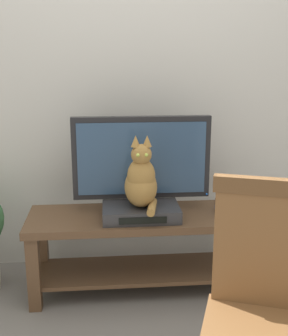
{
  "coord_description": "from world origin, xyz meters",
  "views": [
    {
      "loc": [
        -0.21,
        -1.86,
        1.42
      ],
      "look_at": [
        0.0,
        0.53,
        0.78
      ],
      "focal_mm": 47.16,
      "sensor_mm": 36.0,
      "label": 1
    }
  ],
  "objects_px": {
    "cat": "(141,181)",
    "wooden_chair": "(267,301)",
    "tv_stand": "(143,238)",
    "tv": "(142,162)",
    "book_stack": "(233,208)",
    "media_box": "(141,212)"
  },
  "relations": [
    {
      "from": "cat",
      "to": "tv_stand",
      "type": "bearing_deg",
      "value": 76.05
    },
    {
      "from": "tv_stand",
      "to": "media_box",
      "type": "distance_m",
      "value": 0.2
    },
    {
      "from": "tv_stand",
      "to": "media_box",
      "type": "bearing_deg",
      "value": -108.35
    },
    {
      "from": "tv",
      "to": "wooden_chair",
      "type": "xyz_separation_m",
      "value": [
        0.34,
        -1.2,
        -0.21
      ]
    },
    {
      "from": "book_stack",
      "to": "media_box",
      "type": "bearing_deg",
      "value": -177.55
    },
    {
      "from": "tv",
      "to": "media_box",
      "type": "relative_size",
      "value": 1.86
    },
    {
      "from": "cat",
      "to": "tv",
      "type": "bearing_deg",
      "value": 83.62
    },
    {
      "from": "tv_stand",
      "to": "wooden_chair",
      "type": "bearing_deg",
      "value": -73.11
    },
    {
      "from": "book_stack",
      "to": "tv",
      "type": "bearing_deg",
      "value": 167.29
    },
    {
      "from": "book_stack",
      "to": "tv_stand",
      "type": "bearing_deg",
      "value": 176.44
    },
    {
      "from": "media_box",
      "to": "wooden_chair",
      "type": "height_order",
      "value": "wooden_chair"
    },
    {
      "from": "media_box",
      "to": "book_stack",
      "type": "distance_m",
      "value": 0.55
    },
    {
      "from": "media_box",
      "to": "cat",
      "type": "distance_m",
      "value": 0.19
    },
    {
      "from": "tv_stand",
      "to": "cat",
      "type": "distance_m",
      "value": 0.39
    },
    {
      "from": "tv_stand",
      "to": "tv",
      "type": "height_order",
      "value": "tv"
    },
    {
      "from": "tv_stand",
      "to": "book_stack",
      "type": "distance_m",
      "value": 0.57
    },
    {
      "from": "tv_stand",
      "to": "book_stack",
      "type": "bearing_deg",
      "value": -3.56
    },
    {
      "from": "tv",
      "to": "book_stack",
      "type": "distance_m",
      "value": 0.61
    },
    {
      "from": "cat",
      "to": "book_stack",
      "type": "relative_size",
      "value": 2.09
    },
    {
      "from": "cat",
      "to": "wooden_chair",
      "type": "xyz_separation_m",
      "value": [
        0.35,
        -1.04,
        -0.15
      ]
    },
    {
      "from": "tv_stand",
      "to": "media_box",
      "type": "height_order",
      "value": "media_box"
    },
    {
      "from": "tv",
      "to": "book_stack",
      "type": "relative_size",
      "value": 4.06
    }
  ]
}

